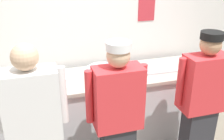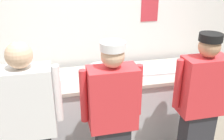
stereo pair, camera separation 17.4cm
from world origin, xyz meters
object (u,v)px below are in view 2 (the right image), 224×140
(chef_near_left, at_px, (30,126))
(ramekin_orange_sauce, at_px, (124,65))
(chef_center, at_px, (113,118))
(sheet_tray, at_px, (159,70))
(mixing_bowl_steel, at_px, (102,71))
(squeeze_bottle_primary, at_px, (194,64))
(plate_stack_front, at_px, (56,81))
(plate_stack_rear, at_px, (27,77))
(ramekin_yellow_sauce, at_px, (66,74))
(chefs_knife, at_px, (1,85))
(chef_far_right, at_px, (200,104))

(chef_near_left, height_order, ramekin_orange_sauce, chef_near_left)
(chef_center, distance_m, sheet_tray, 1.11)
(mixing_bowl_steel, distance_m, squeeze_bottle_primary, 1.15)
(sheet_tray, bearing_deg, mixing_bowl_steel, 178.48)
(plate_stack_front, distance_m, plate_stack_rear, 0.37)
(plate_stack_front, xyz_separation_m, ramekin_orange_sauce, (0.87, 0.31, -0.02))
(squeeze_bottle_primary, bearing_deg, plate_stack_front, -179.69)
(plate_stack_rear, relative_size, squeeze_bottle_primary, 1.01)
(sheet_tray, xyz_separation_m, ramekin_orange_sauce, (-0.41, 0.20, 0.01))
(chef_center, bearing_deg, ramekin_yellow_sauce, 112.54)
(plate_stack_front, relative_size, squeeze_bottle_primary, 1.26)
(chef_center, height_order, ramekin_orange_sauce, chef_center)
(chef_near_left, bearing_deg, ramekin_yellow_sauce, 66.39)
(ramekin_yellow_sauce, bearing_deg, squeeze_bottle_primary, -7.49)
(mixing_bowl_steel, relative_size, ramekin_yellow_sauce, 3.68)
(squeeze_bottle_primary, height_order, chefs_knife, squeeze_bottle_primary)
(ramekin_orange_sauce, height_order, ramekin_yellow_sauce, ramekin_orange_sauce)
(chef_far_right, distance_m, mixing_bowl_steel, 1.18)
(plate_stack_rear, bearing_deg, ramekin_yellow_sauce, 4.78)
(plate_stack_rear, bearing_deg, chef_near_left, -85.74)
(chef_center, distance_m, plate_stack_front, 0.85)
(sheet_tray, height_order, chefs_knife, sheet_tray)
(chef_far_right, bearing_deg, ramekin_yellow_sauce, 146.57)
(squeeze_bottle_primary, height_order, ramekin_yellow_sauce, squeeze_bottle_primary)
(chef_near_left, distance_m, ramekin_orange_sauce, 1.49)
(chef_near_left, xyz_separation_m, ramekin_yellow_sauce, (0.38, 0.87, 0.08))
(chef_center, relative_size, squeeze_bottle_primary, 8.14)
(chef_center, bearing_deg, sheet_tray, 44.92)
(chef_far_right, distance_m, plate_stack_rear, 1.94)
(chef_far_right, xyz_separation_m, plate_stack_front, (-1.43, 0.64, 0.12))
(plate_stack_front, height_order, squeeze_bottle_primary, squeeze_bottle_primary)
(plate_stack_front, relative_size, mixing_bowl_steel, 0.70)
(squeeze_bottle_primary, bearing_deg, chef_far_right, -112.18)
(chef_center, distance_m, plate_stack_rear, 1.19)
(plate_stack_rear, xyz_separation_m, squeeze_bottle_primary, (2.01, -0.17, 0.05))
(chef_center, xyz_separation_m, ramekin_yellow_sauce, (-0.37, 0.89, 0.10))
(mixing_bowl_steel, bearing_deg, plate_stack_front, -166.92)
(ramekin_yellow_sauce, bearing_deg, plate_stack_front, -120.11)
(chef_center, xyz_separation_m, ramekin_orange_sauce, (0.38, 0.99, 0.11))
(chef_center, relative_size, chefs_knife, 5.82)
(ramekin_yellow_sauce, distance_m, chefs_knife, 0.73)
(sheet_tray, xyz_separation_m, chefs_knife, (-1.88, -0.01, -0.01))
(chef_near_left, relative_size, plate_stack_front, 6.66)
(chef_far_right, bearing_deg, plate_stack_rear, 154.78)
(chef_near_left, height_order, mixing_bowl_steel, chef_near_left)
(squeeze_bottle_primary, bearing_deg, chef_center, -150.31)
(chef_far_right, height_order, ramekin_yellow_sauce, chef_far_right)
(chef_far_right, distance_m, ramekin_yellow_sauce, 1.56)
(plate_stack_front, height_order, plate_stack_rear, same)
(chef_far_right, xyz_separation_m, ramekin_orange_sauce, (-0.56, 0.96, 0.10))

